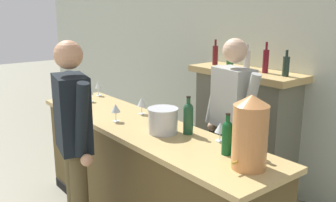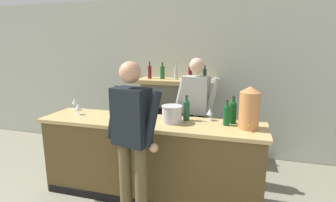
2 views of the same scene
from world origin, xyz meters
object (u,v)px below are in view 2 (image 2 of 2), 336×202
wine_bottle_cabernet_heavy (186,109)px  ice_bucket_steel (172,114)px  wine_bottle_burgundy_dark (227,114)px  wine_glass_back_row (78,107)px  wine_glass_by_dispenser (74,101)px  wine_glass_front_left (210,112)px  wine_bottle_riesling_slim (233,111)px  fireplace_stone (176,117)px  wine_glass_near_bucket (128,113)px  wine_glass_front_right (134,107)px  person_customer (132,141)px  person_bartender (196,114)px  copper_dispenser (249,108)px

wine_bottle_cabernet_heavy → ice_bucket_steel: bearing=-135.6°
wine_bottle_burgundy_dark → wine_glass_back_row: bearing=-178.4°
wine_glass_by_dispenser → wine_glass_front_left: (1.95, -0.00, -0.02)m
wine_bottle_riesling_slim → wine_glass_front_left: 0.29m
fireplace_stone → wine_bottle_riesling_slim: size_ratio=5.07×
wine_glass_near_bucket → wine_glass_front_right: bearing=99.9°
wine_glass_by_dispenser → wine_glass_front_right: bearing=-2.7°
wine_bottle_burgundy_dark → wine_glass_front_right: wine_bottle_burgundy_dark is taller
wine_glass_back_row → wine_glass_front_right: size_ratio=0.91×
fireplace_stone → person_customer: size_ratio=0.94×
fireplace_stone → wine_bottle_burgundy_dark: size_ratio=5.63×
person_bartender → wine_bottle_riesling_slim: (0.53, -0.46, 0.19)m
person_bartender → wine_glass_near_bucket: bearing=-132.0°
wine_bottle_riesling_slim → wine_glass_front_left: size_ratio=2.22×
person_customer → wine_glass_front_right: size_ratio=10.78×
wine_bottle_burgundy_dark → wine_glass_by_dispenser: 2.17m
ice_bucket_steel → wine_glass_near_bucket: size_ratio=1.55×
wine_bottle_cabernet_heavy → wine_glass_near_bucket: 0.72m
wine_bottle_burgundy_dark → fireplace_stone: bearing=125.7°
person_customer → wine_bottle_burgundy_dark: bearing=40.5°
copper_dispenser → wine_glass_front_left: (-0.46, 0.21, -0.14)m
wine_glass_back_row → wine_bottle_burgundy_dark: bearing=1.6°
wine_bottle_cabernet_heavy → wine_glass_front_right: size_ratio=1.89×
fireplace_stone → wine_bottle_burgundy_dark: 1.69m
wine_bottle_cabernet_heavy → wine_glass_back_row: 1.47m
wine_bottle_cabernet_heavy → wine_glass_back_row: size_ratio=2.07×
copper_dispenser → wine_glass_by_dispenser: size_ratio=2.72×
wine_bottle_riesling_slim → wine_bottle_burgundy_dark: 0.12m
ice_bucket_steel → wine_glass_near_bucket: bearing=-164.3°
wine_bottle_cabernet_heavy → wine_glass_near_bucket: bearing=-156.4°
person_customer → wine_glass_front_right: 0.93m
person_customer → wine_bottle_riesling_slim: size_ratio=5.42×
wine_bottle_cabernet_heavy → wine_bottle_burgundy_dark: bearing=-8.8°
person_bartender → wine_bottle_riesling_slim: person_bartender is taller
fireplace_stone → ice_bucket_steel: bearing=-77.6°
ice_bucket_steel → wine_glass_back_row: (-1.32, 0.01, 0.00)m
person_customer → wine_bottle_burgundy_dark: person_customer is taller
wine_bottle_riesling_slim → wine_bottle_cabernet_heavy: 0.56m
person_bartender → wine_glass_by_dispenser: size_ratio=9.99×
wine_bottle_cabernet_heavy → wine_glass_front_right: bearing=177.4°
fireplace_stone → wine_glass_back_row: 1.76m
person_customer → wine_glass_near_bucket: 0.62m
wine_glass_by_dispenser → person_bartender: bearing=13.3°
fireplace_stone → wine_bottle_cabernet_heavy: (0.45, -1.25, 0.47)m
wine_bottle_cabernet_heavy → wine_glass_near_bucket: size_ratio=1.93×
wine_glass_by_dispenser → wine_glass_back_row: (0.20, -0.21, -0.02)m
wine_glass_front_left → wine_glass_near_bucket: bearing=-158.9°
wine_bottle_burgundy_dark → wine_glass_near_bucket: wine_bottle_burgundy_dark is taller
person_bartender → wine_bottle_cabernet_heavy: person_bartender is taller
ice_bucket_steel → fireplace_stone: bearing=102.4°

